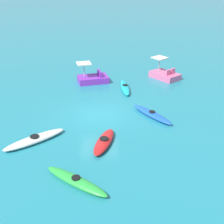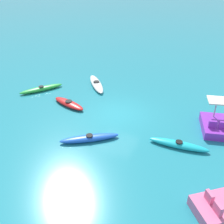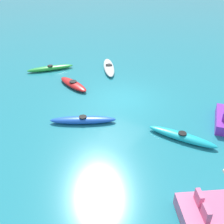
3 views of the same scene
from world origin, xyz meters
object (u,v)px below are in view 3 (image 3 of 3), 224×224
at_px(kayak_green, 50,68).
at_px(kayak_white, 109,67).
at_px(kayak_cyan, 182,136).
at_px(pedal_boat_pink, 217,212).
at_px(kayak_blue, 83,120).
at_px(kayak_red, 73,84).

height_order(kayak_green, kayak_white, same).
distance_m(kayak_cyan, kayak_white, 9.34).
bearing_deg(kayak_white, kayak_green, 36.81).
bearing_deg(pedal_boat_pink, kayak_green, -23.41).
bearing_deg(kayak_cyan, kayak_blue, 17.86).
distance_m(kayak_green, kayak_blue, 7.70).
bearing_deg(kayak_red, pedal_boat_pink, 155.28).
xyz_separation_m(kayak_green, pedal_boat_pink, (-13.85, 6.00, 0.17)).
height_order(kayak_cyan, kayak_white, same).
xyz_separation_m(kayak_red, kayak_white, (-0.23, -3.73, -0.00)).
bearing_deg(kayak_green, kayak_cyan, 167.36).
xyz_separation_m(kayak_red, kayak_cyan, (-8.03, 1.41, -0.00)).
xyz_separation_m(kayak_blue, kayak_white, (3.06, -6.67, 0.00)).
height_order(kayak_green, kayak_cyan, same).
distance_m(kayak_green, kayak_red, 3.45).
distance_m(kayak_red, kayak_cyan, 8.15).
distance_m(kayak_red, pedal_boat_pink, 11.66).
height_order(kayak_cyan, pedal_boat_pink, pedal_boat_pink).
distance_m(kayak_white, pedal_boat_pink, 13.47).
distance_m(kayak_blue, pedal_boat_pink, 7.56).
bearing_deg(kayak_blue, kayak_white, -65.38).
bearing_deg(pedal_boat_pink, kayak_blue, -14.87).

